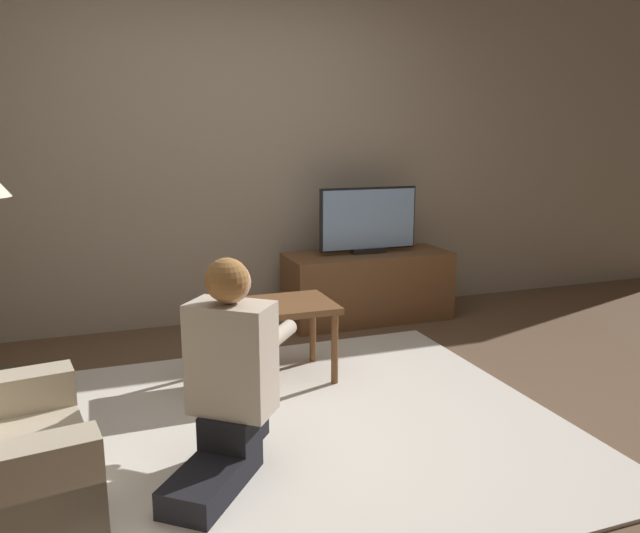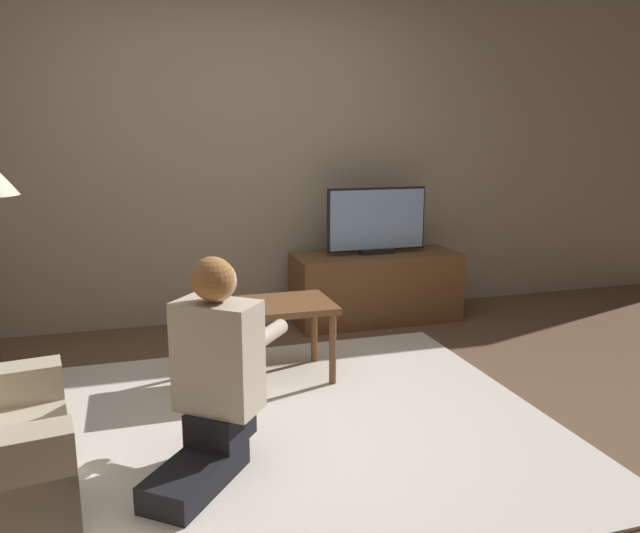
# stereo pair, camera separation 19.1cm
# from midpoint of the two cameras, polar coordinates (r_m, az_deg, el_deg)

# --- Properties ---
(ground_plane) EXTENTS (10.00, 10.00, 0.00)m
(ground_plane) POSITION_cam_midpoint_polar(r_m,az_deg,el_deg) (3.13, -2.59, -14.47)
(ground_plane) COLOR brown
(wall_back) EXTENTS (10.00, 0.06, 2.60)m
(wall_back) POSITION_cam_midpoint_polar(r_m,az_deg,el_deg) (4.68, -10.01, 10.68)
(wall_back) COLOR tan
(wall_back) RESTS_ON ground_plane
(rug) EXTENTS (2.39, 2.27, 0.02)m
(rug) POSITION_cam_midpoint_polar(r_m,az_deg,el_deg) (3.13, -2.59, -14.33)
(rug) COLOR silver
(rug) RESTS_ON ground_plane
(tv_stand) EXTENTS (1.24, 0.49, 0.52)m
(tv_stand) POSITION_cam_midpoint_polar(r_m,az_deg,el_deg) (4.76, 3.22, -1.83)
(tv_stand) COLOR brown
(tv_stand) RESTS_ON ground_plane
(tv) EXTENTS (0.77, 0.08, 0.50)m
(tv) POSITION_cam_midpoint_polar(r_m,az_deg,el_deg) (4.66, 3.28, 4.27)
(tv) COLOR black
(tv) RESTS_ON tv_stand
(coffee_table) EXTENTS (0.76, 0.45, 0.46)m
(coffee_table) POSITION_cam_midpoint_polar(r_m,az_deg,el_deg) (3.54, -6.42, -4.41)
(coffee_table) COLOR brown
(coffee_table) RESTS_ON ground_plane
(person_kneeling) EXTENTS (0.72, 0.82, 0.91)m
(person_kneeling) POSITION_cam_midpoint_polar(r_m,az_deg,el_deg) (2.62, -10.41, -9.60)
(person_kneeling) COLOR black
(person_kneeling) RESTS_ON rug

